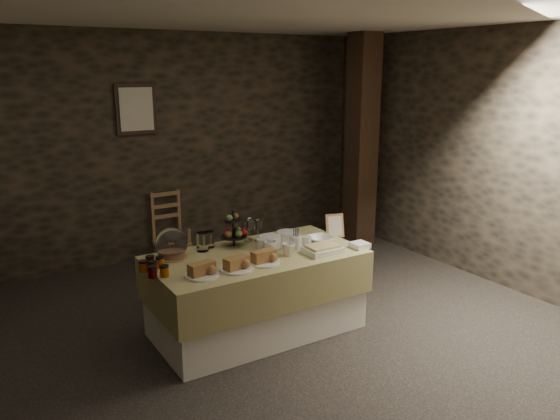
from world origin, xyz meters
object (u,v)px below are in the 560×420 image
buffet_table (256,287)px  timber_column (361,142)px  chair (169,230)px  fruit_stand (235,232)px

buffet_table → timber_column: bearing=31.9°
buffet_table → chair: (0.03, 2.13, -0.05)m
buffet_table → fruit_stand: 0.51m
buffet_table → chair: bearing=89.2°
chair → buffet_table: bearing=-89.6°
buffet_table → chair: size_ratio=2.82×
buffet_table → fruit_stand: size_ratio=5.48×
chair → fruit_stand: bearing=-91.3°
fruit_stand → timber_column: bearing=26.0°
buffet_table → timber_column: (2.29, 1.42, 0.90)m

